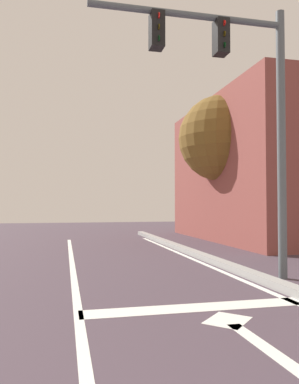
{
  "coord_description": "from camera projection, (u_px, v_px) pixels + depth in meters",
  "views": [
    {
      "loc": [
        0.04,
        1.03,
        1.39
      ],
      "look_at": [
        1.4,
        7.01,
        1.59
      ],
      "focal_mm": 35.01,
      "sensor_mm": 36.0,
      "label": 1
    }
  ],
  "objects": [
    {
      "name": "lane_line_center",
      "position": [
        78.0,
        311.0,
        4.83
      ],
      "size": [
        0.12,
        20.0,
        0.01
      ],
      "primitive_type": "cube",
      "color": "silver",
      "rests_on": "ground"
    },
    {
      "name": "lane_line_curbside",
      "position": [
        285.0,
        298.0,
        5.5
      ],
      "size": [
        0.12,
        20.0,
        0.01
      ],
      "primitive_type": "cube",
      "color": "silver",
      "rests_on": "ground"
    },
    {
      "name": "stop_bar",
      "position": [
        197.0,
        307.0,
        5.02
      ],
      "size": [
        3.14,
        0.4,
        0.01
      ],
      "primitive_type": "cube",
      "color": "silver",
      "rests_on": "ground"
    },
    {
      "name": "lane_arrow_stem",
      "position": [
        265.0,
        347.0,
        3.63
      ],
      "size": [
        0.16,
        1.4,
        0.01
      ],
      "primitive_type": "cube",
      "color": "silver",
      "rests_on": "ground"
    },
    {
      "name": "lane_arrow_head",
      "position": [
        228.0,
        320.0,
        4.46
      ],
      "size": [
        0.71,
        0.71,
        0.01
      ],
      "primitive_type": "cube",
      "rotation": [
        0.0,
        0.0,
        0.79
      ],
      "color": "silver",
      "rests_on": "ground"
    },
    {
      "name": "traffic_signal_mast",
      "position": [
        235.0,
        85.0,
        6.88
      ],
      "size": [
        3.72,
        0.34,
        5.07
      ],
      "color": "slate",
      "rests_on": "ground"
    },
    {
      "name": "roadside_tree",
      "position": [
        222.0,
        139.0,
        13.84
      ],
      "size": [
        3.18,
        3.18,
        5.42
      ],
      "color": "brown",
      "rests_on": "ground"
    }
  ]
}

